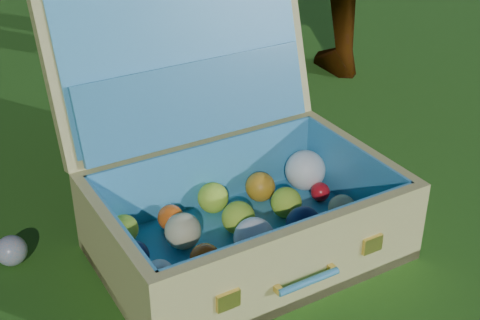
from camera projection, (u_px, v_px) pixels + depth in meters
name	position (u px, v px, depth m)	size (l,w,h in m)	color
ground	(298.00, 245.00, 1.53)	(60.00, 60.00, 0.00)	#215114
stray_ball	(11.00, 251.00, 1.46)	(0.07, 0.07, 0.07)	teal
suitcase	(227.00, 169.00, 1.50)	(0.80, 0.77, 0.60)	tan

